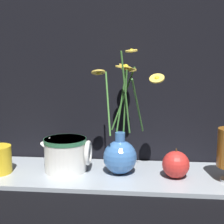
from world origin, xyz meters
TOP-DOWN VIEW (x-y plane):
  - ground_plane at (0.00, 0.00)m, footprint 6.00×6.00m
  - shelf at (0.00, 0.00)m, footprint 0.81×0.25m
  - vase_with_flowers at (0.03, -0.00)m, footprint 0.21×0.16m
  - ceramic_pitcher at (-0.13, 0.01)m, footprint 0.15×0.13m
  - orange_fruit at (0.19, -0.02)m, footprint 0.08×0.08m

SIDE VIEW (x-z plane):
  - ground_plane at x=0.00m, z-range 0.00..0.00m
  - shelf at x=0.00m, z-range 0.00..0.01m
  - orange_fruit at x=0.19m, z-range 0.01..0.09m
  - ceramic_pitcher at x=-0.13m, z-range 0.01..0.12m
  - vase_with_flowers at x=0.03m, z-range -0.10..0.26m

